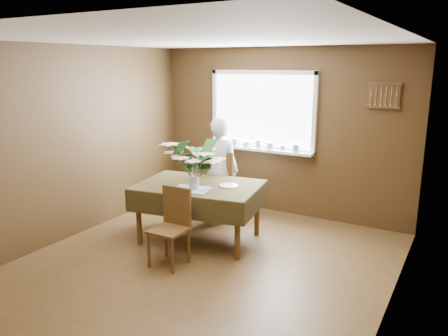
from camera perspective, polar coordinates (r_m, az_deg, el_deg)
The scene contains 15 objects.
floor at distance 5.10m, azimuth -3.17°, elevation -12.83°, with size 4.50×4.50×0.00m, color #483218.
ceiling at distance 4.58m, azimuth -3.60°, elevation 16.48°, with size 4.50×4.50×0.00m, color white.
wall_back at distance 6.64m, azimuth 7.38°, elevation 4.66°, with size 4.00×4.00×0.00m, color brown.
wall_front at distance 3.14m, azimuth -26.76°, elevation -6.86°, with size 4.00×4.00×0.00m, color brown.
wall_left at distance 6.00m, azimuth -19.57°, elevation 3.03°, with size 4.50×4.50×0.00m, color brown.
wall_right at distance 3.98m, azimuth 21.48°, elevation -2.19°, with size 4.50×4.50×0.00m, color brown.
window_assembly at distance 6.70m, azimuth 4.86°, elevation 5.60°, with size 1.72×0.20×1.22m.
spoon_rack at distance 6.14m, azimuth 20.16°, elevation 8.87°, with size 0.44×0.05×0.33m.
dining_table at distance 5.63m, azimuth -3.27°, elevation -3.03°, with size 1.70×1.30×0.76m.
chair_far at distance 6.41m, azimuth -0.07°, elevation -1.86°, with size 0.45×0.45×1.04m.
chair_near at distance 5.06m, azimuth -6.77°, elevation -7.08°, with size 0.39×0.39×0.89m.
seated_woman at distance 6.24m, azimuth -0.68°, elevation -0.34°, with size 0.56×0.37×1.53m, color white.
flower_bouquet at distance 5.31m, azimuth -3.99°, elevation 0.97°, with size 0.64×0.64×0.55m.
side_plate at distance 5.51m, azimuth 0.63°, elevation -2.32°, with size 0.24×0.24×0.01m, color white.
table_knife at distance 5.32m, azimuth -2.59°, elevation -2.90°, with size 0.02×0.20×0.00m, color silver.
Camera 1 is at (2.52, -3.81, 2.27)m, focal length 35.00 mm.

